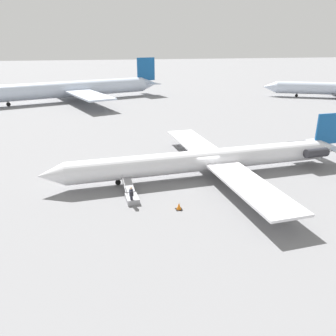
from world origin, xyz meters
TOP-DOWN VIEW (x-y plane):
  - ground_plane at (0.00, 0.00)m, footprint 600.00×600.00m
  - airplane_main at (-0.93, -0.02)m, footprint 34.93×27.04m
  - airplane_far_center at (15.12, -56.58)m, footprint 50.65×39.67m
  - boarding_stairs at (8.70, 3.93)m, footprint 1.15×4.04m
  - passenger at (8.84, 5.01)m, footprint 0.36×0.54m
  - traffic_cone_near_stairs at (4.96, 6.95)m, footprint 0.58×0.58m

SIDE VIEW (x-z plane):
  - ground_plane at x=0.00m, z-range 0.00..0.00m
  - traffic_cone_near_stairs at x=4.96m, z-range -0.02..0.61m
  - boarding_stairs at x=8.70m, z-range -0.43..1.14m
  - passenger at x=8.84m, z-range 0.13..1.87m
  - airplane_main at x=-0.93m, z-range -1.23..4.83m
  - airplane_far_center at x=15.12m, z-range -2.07..8.13m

